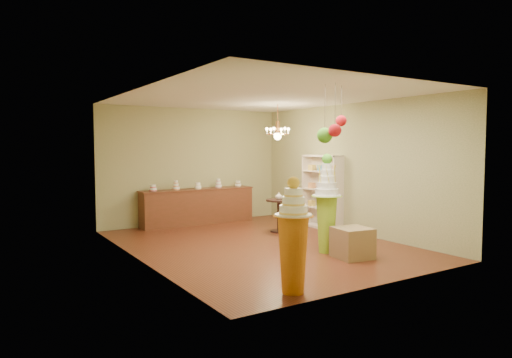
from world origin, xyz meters
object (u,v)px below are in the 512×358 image
pedestal_green (327,212)px  sideboard (198,206)px  round_table (279,211)px  pedestal_orange (293,244)px

pedestal_green → sideboard: bearing=99.2°
pedestal_green → round_table: 2.26m
pedestal_green → sideboard: size_ratio=0.62×
pedestal_green → pedestal_orange: size_ratio=1.17×
pedestal_orange → round_table: pedestal_orange is taller
pedestal_green → sideboard: pedestal_green is taller
pedestal_green → pedestal_orange: pedestal_green is taller
sideboard → round_table: sideboard is taller
pedestal_green → pedestal_orange: (-1.98, -1.59, -0.11)m
round_table → sideboard: bearing=119.0°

